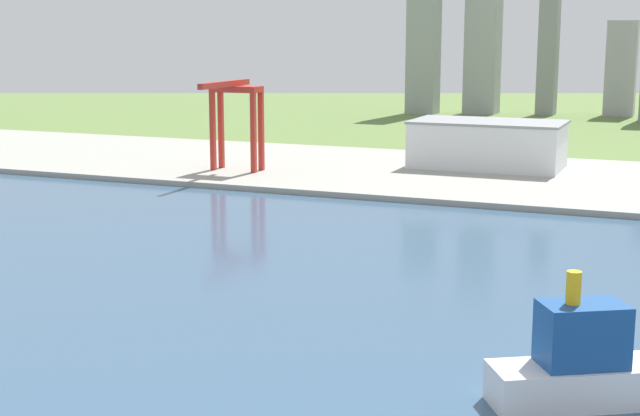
# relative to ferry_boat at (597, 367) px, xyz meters

# --- Properties ---
(ground_plane) EXTENTS (2400.00, 2400.00, 0.00)m
(ground_plane) POSITION_rel_ferry_boat_xyz_m (-42.00, 57.17, -7.00)
(ground_plane) COLOR #5D7A3D
(water_bay) EXTENTS (840.00, 360.00, 0.15)m
(water_bay) POSITION_rel_ferry_boat_xyz_m (-42.00, -2.83, -6.93)
(water_bay) COLOR #385675
(water_bay) RESTS_ON ground
(industrial_pier) EXTENTS (840.00, 140.00, 2.50)m
(industrial_pier) POSITION_rel_ferry_boat_xyz_m (-42.00, 247.17, -5.75)
(industrial_pier) COLOR #9D9D93
(industrial_pier) RESTS_ON ground
(ferry_boat) EXTENTS (41.58, 31.11, 24.88)m
(ferry_boat) POSITION_rel_ferry_boat_xyz_m (0.00, 0.00, 0.00)
(ferry_boat) COLOR white
(ferry_boat) RESTS_ON water_bay
(port_crane_red) EXTENTS (23.42, 44.43, 41.82)m
(port_crane_red) POSITION_rel_ferry_boat_xyz_m (-184.73, 213.36, 25.43)
(port_crane_red) COLOR #B72D23
(port_crane_red) RESTS_ON industrial_pier
(warehouse_main) EXTENTS (70.87, 39.62, 22.20)m
(warehouse_main) POSITION_rel_ferry_boat_xyz_m (-79.03, 269.34, 6.62)
(warehouse_main) COLOR white
(warehouse_main) RESTS_ON industrial_pier
(distant_skyline) EXTENTS (296.10, 67.43, 155.18)m
(distant_skyline) POSITION_rel_ferry_boat_xyz_m (-66.80, 578.98, 58.43)
(distant_skyline) COLOR gray
(distant_skyline) RESTS_ON ground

